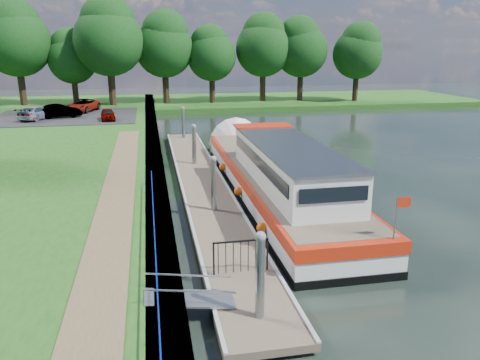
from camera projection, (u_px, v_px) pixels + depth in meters
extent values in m
plane|color=black|center=(255.00, 319.00, 13.57)|extent=(160.00, 160.00, 0.00)
cube|color=#473D2D|center=(155.00, 176.00, 27.14)|extent=(1.10, 90.00, 0.78)
cube|color=#1E4D16|center=(256.00, 101.00, 64.76)|extent=(60.00, 18.00, 0.60)
cube|color=brown|center=(114.00, 211.00, 20.08)|extent=(1.60, 40.00, 0.05)
cube|color=black|center=(65.00, 117.00, 47.17)|extent=(14.00, 12.00, 0.06)
cube|color=#0C2DBF|center=(155.00, 239.00, 15.49)|extent=(0.04, 18.00, 0.04)
cube|color=#0C2DBF|center=(155.00, 249.00, 15.58)|extent=(0.03, 18.00, 0.03)
cylinder|color=#0C2DBF|center=(160.00, 337.00, 10.86)|extent=(0.04, 0.04, 0.72)
cylinder|color=#0C2DBF|center=(158.00, 294.00, 12.75)|extent=(0.04, 0.04, 0.72)
cylinder|color=#0C2DBF|center=(156.00, 262.00, 14.64)|extent=(0.04, 0.04, 0.72)
cylinder|color=#0C2DBF|center=(155.00, 237.00, 16.52)|extent=(0.04, 0.04, 0.72)
cylinder|color=#0C2DBF|center=(154.00, 218.00, 18.41)|extent=(0.04, 0.04, 0.72)
cylinder|color=#0C2DBF|center=(153.00, 202.00, 20.30)|extent=(0.04, 0.04, 0.72)
cylinder|color=#0C2DBF|center=(152.00, 188.00, 22.18)|extent=(0.04, 0.04, 0.72)
cylinder|color=#0C2DBF|center=(152.00, 177.00, 24.07)|extent=(0.04, 0.04, 0.72)
cube|color=brown|center=(203.00, 185.00, 25.76)|extent=(2.50, 30.00, 0.24)
cube|color=#9EA0A3|center=(248.00, 300.00, 14.50)|extent=(2.30, 5.00, 0.30)
cube|color=#9EA0A3|center=(213.00, 213.00, 22.05)|extent=(2.30, 5.00, 0.30)
cube|color=#9EA0A3|center=(196.00, 171.00, 29.59)|extent=(2.30, 5.00, 0.30)
cube|color=#9EA0A3|center=(185.00, 145.00, 37.14)|extent=(2.30, 5.00, 0.30)
cube|color=#9EA0A3|center=(224.00, 181.00, 25.94)|extent=(0.12, 30.00, 0.06)
cube|color=#9EA0A3|center=(181.00, 183.00, 25.50)|extent=(0.12, 30.00, 0.06)
cylinder|color=gray|center=(260.00, 294.00, 12.80)|extent=(0.26, 0.26, 3.40)
sphere|color=gray|center=(261.00, 237.00, 12.33)|extent=(0.30, 0.30, 0.30)
cylinder|color=gray|center=(214.00, 195.00, 21.29)|extent=(0.26, 0.26, 3.40)
sphere|color=gray|center=(213.00, 159.00, 20.82)|extent=(0.30, 0.30, 0.30)
cylinder|color=gray|center=(194.00, 153.00, 29.78)|extent=(0.26, 0.26, 3.40)
sphere|color=gray|center=(194.00, 126.00, 29.31)|extent=(0.30, 0.30, 0.30)
cylinder|color=gray|center=(183.00, 129.00, 38.27)|extent=(0.26, 0.26, 3.40)
sphere|color=gray|center=(183.00, 108.00, 37.80)|extent=(0.30, 0.30, 0.30)
cube|color=#A5A8AD|center=(190.00, 299.00, 13.54)|extent=(2.58, 1.00, 0.43)
cube|color=#A5A8AD|center=(191.00, 291.00, 12.94)|extent=(2.58, 0.04, 0.41)
cube|color=#A5A8AD|center=(188.00, 275.00, 13.85)|extent=(2.58, 0.04, 0.41)
cube|color=black|center=(214.00, 259.00, 15.21)|extent=(0.05, 0.05, 1.15)
cube|color=black|center=(267.00, 254.00, 15.54)|extent=(0.05, 0.05, 1.15)
cube|color=black|center=(241.00, 241.00, 15.23)|extent=(1.85, 0.05, 0.05)
cube|color=black|center=(218.00, 258.00, 15.24)|extent=(0.02, 0.02, 1.10)
cube|color=black|center=(226.00, 258.00, 15.28)|extent=(0.02, 0.02, 1.10)
cube|color=black|center=(233.00, 257.00, 15.33)|extent=(0.02, 0.02, 1.10)
cube|color=black|center=(241.00, 256.00, 15.38)|extent=(0.02, 0.02, 1.10)
cube|color=black|center=(248.00, 256.00, 15.42)|extent=(0.02, 0.02, 1.10)
cube|color=black|center=(256.00, 255.00, 15.47)|extent=(0.02, 0.02, 1.10)
cube|color=black|center=(263.00, 254.00, 15.51)|extent=(0.02, 0.02, 1.10)
cube|color=black|center=(274.00, 195.00, 24.91)|extent=(4.00, 20.00, 0.55)
cube|color=silver|center=(274.00, 184.00, 24.75)|extent=(3.96, 19.90, 0.65)
cube|color=#B6230C|center=(274.00, 174.00, 24.59)|extent=(4.04, 20.00, 0.48)
cube|color=brown|center=(274.00, 169.00, 24.53)|extent=(3.68, 19.20, 0.04)
cone|color=silver|center=(237.00, 146.00, 34.58)|extent=(4.00, 1.50, 4.00)
cube|color=silver|center=(289.00, 164.00, 21.92)|extent=(3.00, 11.00, 1.75)
cube|color=gray|center=(289.00, 145.00, 21.67)|extent=(3.10, 11.20, 0.10)
cube|color=black|center=(257.00, 161.00, 21.58)|extent=(0.04, 10.00, 0.55)
cube|color=black|center=(320.00, 158.00, 22.14)|extent=(0.04, 10.00, 0.55)
cube|color=black|center=(261.00, 137.00, 27.09)|extent=(2.60, 0.04, 0.55)
cube|color=black|center=(334.00, 195.00, 16.62)|extent=(2.60, 0.04, 0.55)
cube|color=#B6230C|center=(263.00, 126.00, 26.56)|extent=(3.20, 1.60, 0.06)
cylinder|color=gray|center=(395.00, 219.00, 15.45)|extent=(0.05, 0.05, 1.50)
cube|color=#B6230C|center=(404.00, 202.00, 15.35)|extent=(0.50, 0.02, 0.35)
sphere|color=#FF5F0E|center=(262.00, 228.00, 18.69)|extent=(0.44, 0.44, 0.44)
sphere|color=#FF5F0E|center=(238.00, 191.00, 23.40)|extent=(0.44, 0.44, 0.44)
sphere|color=#FF5F0E|center=(223.00, 167.00, 28.12)|extent=(0.44, 0.44, 0.44)
imported|color=#594C47|center=(292.00, 194.00, 17.51)|extent=(0.46, 0.66, 1.72)
cylinder|color=#332316|center=(22.00, 89.00, 56.16)|extent=(0.83, 0.83, 4.21)
sphere|color=black|center=(16.00, 42.00, 54.68)|extent=(7.95, 7.95, 7.95)
sphere|color=black|center=(12.00, 24.00, 54.19)|extent=(6.31, 6.31, 6.31)
cylinder|color=#332316|center=(75.00, 92.00, 57.91)|extent=(0.70, 0.70, 3.10)
sphere|color=black|center=(72.00, 59.00, 56.82)|extent=(5.85, 5.85, 5.85)
sphere|color=black|center=(70.00, 47.00, 56.54)|extent=(4.65, 4.65, 4.65)
cylinder|color=#332316|center=(112.00, 88.00, 56.23)|extent=(0.84, 0.84, 4.29)
sphere|color=black|center=(109.00, 41.00, 54.72)|extent=(8.10, 8.10, 8.10)
sphere|color=black|center=(108.00, 23.00, 54.31)|extent=(6.44, 6.44, 6.44)
cylinder|color=#332316|center=(166.00, 88.00, 59.37)|extent=(0.79, 0.79, 3.83)
sphere|color=black|center=(164.00, 48.00, 58.02)|extent=(7.24, 7.24, 7.24)
sphere|color=black|center=(165.00, 33.00, 57.34)|extent=(5.75, 5.75, 5.75)
cylinder|color=#332316|center=(212.00, 90.00, 60.29)|extent=(0.72, 0.72, 3.26)
sphere|color=black|center=(212.00, 56.00, 59.14)|extent=(6.16, 6.16, 6.16)
sphere|color=black|center=(210.00, 44.00, 58.91)|extent=(4.89, 4.89, 4.89)
cylinder|color=#332316|center=(263.00, 87.00, 61.74)|extent=(0.78, 0.78, 3.77)
sphere|color=black|center=(263.00, 49.00, 60.41)|extent=(7.13, 7.13, 7.13)
sphere|color=black|center=(264.00, 35.00, 60.17)|extent=(5.66, 5.66, 5.66)
cylinder|color=#332316|center=(300.00, 87.00, 62.72)|extent=(0.77, 0.77, 3.65)
sphere|color=black|center=(301.00, 51.00, 61.44)|extent=(6.89, 6.89, 6.89)
sphere|color=black|center=(299.00, 37.00, 60.91)|extent=(5.47, 5.47, 5.47)
cylinder|color=#332316|center=(355.00, 88.00, 62.30)|extent=(0.74, 0.74, 3.41)
sphere|color=black|center=(358.00, 54.00, 61.10)|extent=(6.43, 6.43, 6.43)
sphere|color=black|center=(361.00, 41.00, 60.49)|extent=(5.11, 5.11, 5.11)
imported|color=#999999|center=(108.00, 114.00, 44.66)|extent=(1.62, 3.28, 1.07)
imported|color=#999999|center=(60.00, 111.00, 46.03)|extent=(4.27, 2.49, 1.33)
imported|color=#999999|center=(37.00, 113.00, 44.95)|extent=(3.35, 4.71, 1.27)
imported|color=#999999|center=(83.00, 105.00, 50.36)|extent=(3.62, 5.22, 1.32)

